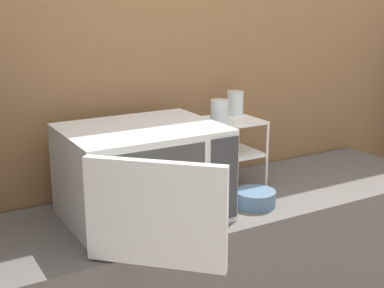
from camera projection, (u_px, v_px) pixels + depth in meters
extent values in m
cube|color=olive|center=(184.00, 89.00, 2.27)|extent=(8.00, 0.06, 2.60)
cube|color=silver|center=(142.00, 172.00, 1.90)|extent=(0.54, 0.42, 0.33)
cube|color=#B7B2A8|center=(152.00, 193.00, 1.70)|extent=(0.39, 0.01, 0.29)
cube|color=#333338|center=(224.00, 179.00, 1.82)|extent=(0.11, 0.01, 0.29)
cube|color=silver|center=(155.00, 214.00, 1.53)|extent=(0.32, 0.31, 0.32)
cylinder|color=white|center=(216.00, 164.00, 2.06)|extent=(0.01, 0.01, 0.28)
cylinder|color=white|center=(267.00, 155.00, 2.18)|extent=(0.01, 0.01, 0.28)
cylinder|color=white|center=(187.00, 151.00, 2.25)|extent=(0.01, 0.01, 0.28)
cylinder|color=white|center=(236.00, 143.00, 2.37)|extent=(0.01, 0.01, 0.28)
cube|color=white|center=(227.00, 153.00, 2.22)|extent=(0.25, 0.22, 0.01)
cube|color=white|center=(227.00, 121.00, 2.18)|extent=(0.25, 0.22, 0.01)
cylinder|color=silver|center=(219.00, 113.00, 2.07)|extent=(0.07, 0.07, 0.10)
cylinder|color=silver|center=(235.00, 103.00, 2.26)|extent=(0.07, 0.07, 0.10)
cylinder|color=slate|center=(255.00, 205.00, 2.03)|extent=(0.08, 0.08, 0.01)
cylinder|color=slate|center=(255.00, 198.00, 2.02)|extent=(0.15, 0.15, 0.06)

